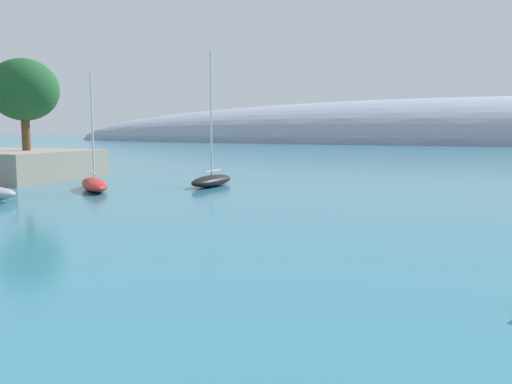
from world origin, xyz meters
TOP-DOWN VIEW (x-y plane):
  - shore_outcrop at (-29.91, 39.21)m, footprint 14.18×11.32m
  - tree_clump_shore at (-28.03, 39.89)m, footprint 6.18×6.18m
  - distant_ridge at (14.18, 184.53)m, footprint 307.05×70.01m
  - sailboat_black_near_shore at (-9.39, 40.38)m, footprint 1.96×5.97m
  - sailboat_red_mid_mooring at (-16.09, 34.36)m, footprint 6.05×6.07m

SIDE VIEW (x-z plane):
  - distant_ridge at x=14.18m, z-range -14.02..14.02m
  - sailboat_red_mid_mooring at x=-16.09m, z-range -3.88..4.90m
  - sailboat_black_near_shore at x=-9.39m, z-range -4.74..5.85m
  - shore_outcrop at x=-29.91m, z-range 0.00..2.58m
  - tree_clump_shore at x=-28.03m, z-range 3.89..12.15m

